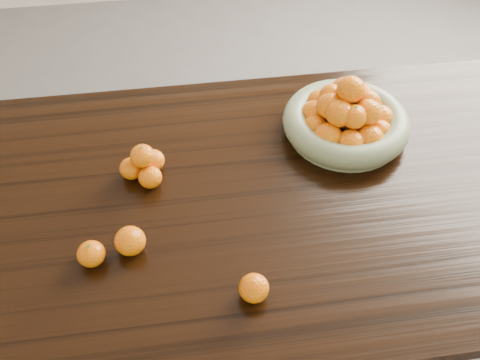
{
  "coord_description": "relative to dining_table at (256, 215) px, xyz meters",
  "views": [
    {
      "loc": [
        -0.17,
        -0.92,
        1.81
      ],
      "look_at": [
        -0.05,
        -0.02,
        0.83
      ],
      "focal_mm": 40.0,
      "sensor_mm": 36.0,
      "label": 1
    }
  ],
  "objects": [
    {
      "name": "orange_pyramid",
      "position": [
        -0.29,
        0.1,
        0.13
      ],
      "size": [
        0.12,
        0.13,
        0.11
      ],
      "rotation": [
        0.0,
        0.0,
        0.37
      ],
      "color": "orange",
      "rests_on": "dining_table"
    },
    {
      "name": "ground",
      "position": [
        0.0,
        0.0,
        -0.66
      ],
      "size": [
        5.0,
        5.0,
        0.0
      ],
      "primitive_type": "plane",
      "color": "#504D4B",
      "rests_on": "ground"
    },
    {
      "name": "loose_orange_0",
      "position": [
        -0.42,
        -0.16,
        0.12
      ],
      "size": [
        0.07,
        0.07,
        0.06
      ],
      "primitive_type": "ellipsoid",
      "color": "orange",
      "rests_on": "dining_table"
    },
    {
      "name": "loose_orange_2",
      "position": [
        -0.06,
        -0.3,
        0.12
      ],
      "size": [
        0.07,
        0.07,
        0.06
      ],
      "primitive_type": "ellipsoid",
      "color": "orange",
      "rests_on": "dining_table"
    },
    {
      "name": "loose_orange_1",
      "position": [
        -0.33,
        -0.14,
        0.12
      ],
      "size": [
        0.07,
        0.07,
        0.07
      ],
      "primitive_type": "ellipsoid",
      "color": "orange",
      "rests_on": "dining_table"
    },
    {
      "name": "fruit_bowl",
      "position": [
        0.29,
        0.2,
        0.15
      ],
      "size": [
        0.37,
        0.37,
        0.19
      ],
      "rotation": [
        0.0,
        0.0,
        0.29
      ],
      "color": "gray",
      "rests_on": "dining_table"
    },
    {
      "name": "dining_table",
      "position": [
        0.0,
        0.0,
        0.0
      ],
      "size": [
        2.0,
        1.0,
        0.75
      ],
      "color": "black",
      "rests_on": "ground"
    }
  ]
}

